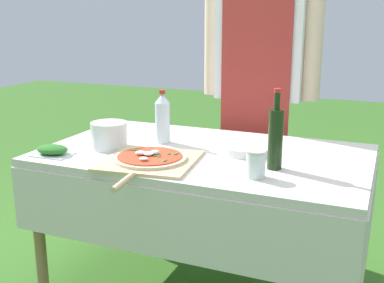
% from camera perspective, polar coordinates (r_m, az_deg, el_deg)
% --- Properties ---
extents(prep_table, '(1.45, 0.87, 0.73)m').
position_cam_1_polar(prep_table, '(2.18, 1.47, -3.40)').
color(prep_table, beige).
rests_on(prep_table, ground).
extents(person_cook, '(0.66, 0.22, 1.74)m').
position_cam_1_polar(person_cook, '(2.70, 8.10, 8.44)').
color(person_cook, '#70604C').
rests_on(person_cook, ground).
extents(pizza_on_peel, '(0.42, 0.57, 0.05)m').
position_cam_1_polar(pizza_on_peel, '(2.00, -5.10, -2.14)').
color(pizza_on_peel, '#D1B27F').
rests_on(pizza_on_peel, prep_table).
extents(oil_bottle, '(0.06, 0.06, 0.32)m').
position_cam_1_polar(oil_bottle, '(1.91, 9.87, 0.48)').
color(oil_bottle, black).
rests_on(oil_bottle, prep_table).
extents(water_bottle, '(0.07, 0.07, 0.25)m').
position_cam_1_polar(water_bottle, '(2.29, -3.50, 2.79)').
color(water_bottle, silver).
rests_on(water_bottle, prep_table).
extents(herb_container, '(0.17, 0.13, 0.05)m').
position_cam_1_polar(herb_container, '(2.18, -16.21, -1.00)').
color(herb_container, silver).
rests_on(herb_container, prep_table).
extents(mixing_tub, '(0.17, 0.17, 0.12)m').
position_cam_1_polar(mixing_tub, '(2.23, -9.78, 0.73)').
color(mixing_tub, silver).
rests_on(mixing_tub, prep_table).
extents(plate_stack, '(0.25, 0.25, 0.03)m').
position_cam_1_polar(plate_stack, '(2.16, 6.52, -0.82)').
color(plate_stack, white).
rests_on(plate_stack, prep_table).
extents(sauce_jar, '(0.07, 0.07, 0.10)m').
position_cam_1_polar(sauce_jar, '(1.82, 7.55, -2.86)').
color(sauce_jar, silver).
rests_on(sauce_jar, prep_table).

